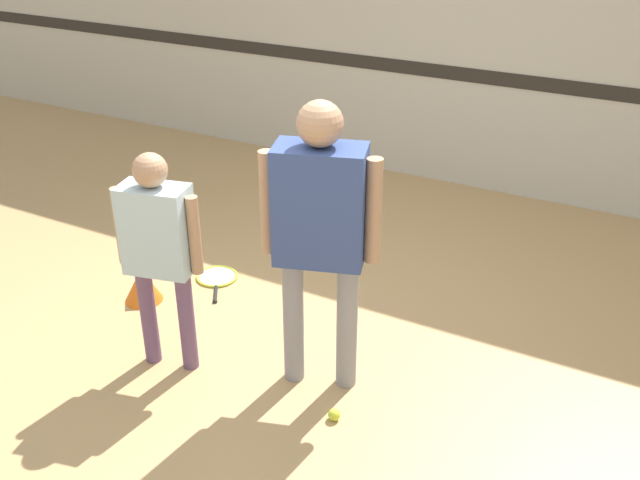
# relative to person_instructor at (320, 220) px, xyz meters

# --- Properties ---
(ground_plane) EXTENTS (16.00, 16.00, 0.00)m
(ground_plane) POSITION_rel_person_instructor_xyz_m (-0.24, 0.08, -1.02)
(ground_plane) COLOR tan
(wall_back) EXTENTS (16.00, 0.07, 3.20)m
(wall_back) POSITION_rel_person_instructor_xyz_m (-0.24, 3.17, 0.58)
(wall_back) COLOR beige
(wall_back) RESTS_ON ground_plane
(person_instructor) EXTENTS (0.60, 0.38, 1.65)m
(person_instructor) POSITION_rel_person_instructor_xyz_m (0.00, 0.00, 0.00)
(person_instructor) COLOR gray
(person_instructor) RESTS_ON ground_plane
(person_student_left) EXTENTS (0.49, 0.28, 1.32)m
(person_student_left) POSITION_rel_person_instructor_xyz_m (-0.85, -0.28, -0.20)
(person_student_left) COLOR #6B4C70
(person_student_left) RESTS_ON ground_plane
(racket_spare_on_floor) EXTENTS (0.55, 0.38, 0.03)m
(racket_spare_on_floor) POSITION_rel_person_instructor_xyz_m (-0.79, 1.38, -1.01)
(racket_spare_on_floor) COLOR #28282D
(racket_spare_on_floor) RESTS_ON ground_plane
(racket_second_spare) EXTENTS (0.41, 0.50, 0.03)m
(racket_second_spare) POSITION_rel_person_instructor_xyz_m (-1.19, 0.65, -1.01)
(racket_second_spare) COLOR #C6D838
(racket_second_spare) RESTS_ON ground_plane
(tennis_ball_near_instructor) EXTENTS (0.07, 0.07, 0.07)m
(tennis_ball_near_instructor) POSITION_rel_person_instructor_xyz_m (0.23, -0.26, -0.99)
(tennis_ball_near_instructor) COLOR #CCE038
(tennis_ball_near_instructor) RESTS_ON ground_plane
(tennis_ball_by_spare_racket) EXTENTS (0.07, 0.07, 0.07)m
(tennis_ball_by_spare_racket) POSITION_rel_person_instructor_xyz_m (-0.74, 1.67, -0.99)
(tennis_ball_by_spare_racket) COLOR #CCE038
(tennis_ball_by_spare_racket) RESTS_ON ground_plane
(training_cone) EXTENTS (0.26, 0.26, 0.24)m
(training_cone) POSITION_rel_person_instructor_xyz_m (-1.46, 0.18, -0.90)
(training_cone) COLOR orange
(training_cone) RESTS_ON ground_plane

